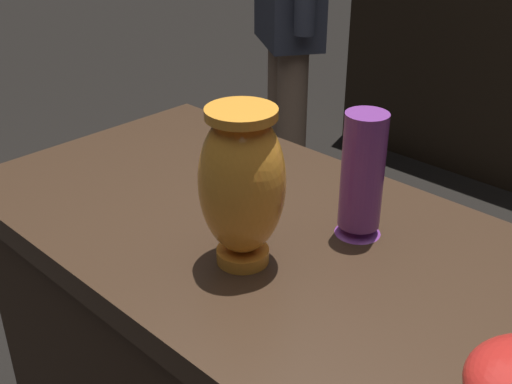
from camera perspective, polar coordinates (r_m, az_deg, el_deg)
name	(u,v)px	position (r m, az deg, el deg)	size (l,w,h in m)	color
vase_centerpiece	(242,183)	(0.99, -1.25, 0.78)	(0.14, 0.14, 0.26)	orange
vase_tall_behind	(362,177)	(1.10, 9.41, 1.34)	(0.08, 0.08, 0.22)	#7A388E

